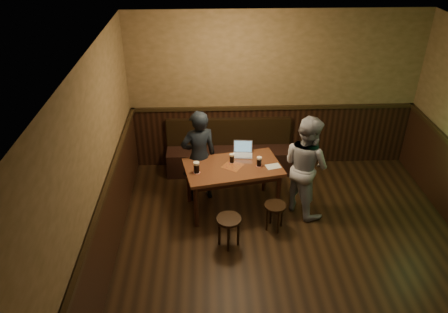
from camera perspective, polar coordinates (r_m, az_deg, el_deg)
name	(u,v)px	position (r m, az deg, el deg)	size (l,w,h in m)	color
room	(306,196)	(5.34, 10.62, -5.04)	(5.04, 6.04, 2.84)	black
bench	(229,155)	(7.83, 0.64, 0.21)	(2.20, 0.50, 0.95)	black
pub_table	(233,172)	(6.68, 1.14, -1.99)	(1.58, 1.10, 0.78)	#512E17
stool_left	(229,224)	(6.13, 0.64, -8.76)	(0.38, 0.38, 0.47)	black
stool_right	(275,210)	(6.48, 6.68, -6.89)	(0.41, 0.41, 0.43)	black
pint_left	(197,167)	(6.44, -3.61, -1.42)	(0.12, 0.12, 0.18)	maroon
pint_mid	(232,158)	(6.68, 1.04, -0.24)	(0.10, 0.10, 0.15)	maroon
pint_right	(259,162)	(6.61, 4.61, -0.66)	(0.10, 0.10, 0.16)	maroon
laptop	(243,151)	(6.91, 2.47, 0.69)	(0.32, 0.27, 0.21)	silver
menu	(273,166)	(6.66, 6.44, -1.28)	(0.22, 0.15, 0.00)	silver
person_suit	(199,157)	(6.86, -3.30, -0.01)	(0.57, 0.37, 1.57)	black
person_grey	(306,165)	(6.68, 10.63, -1.16)	(0.79, 0.61, 1.62)	#9A9A9F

